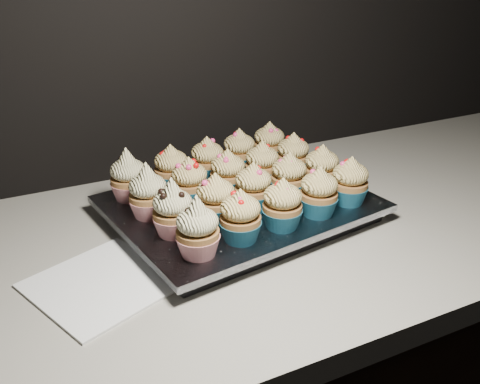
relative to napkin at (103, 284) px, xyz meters
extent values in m
cube|color=beige|center=(0.03, 0.06, -0.02)|extent=(2.44, 0.64, 0.04)
cube|color=white|center=(0.00, 0.00, 0.00)|extent=(0.23, 0.23, 0.00)
cube|color=black|center=(0.26, 0.10, 0.01)|extent=(0.43, 0.35, 0.02)
cube|color=silver|center=(0.26, 0.10, 0.03)|extent=(0.47, 0.39, 0.01)
cone|color=red|center=(0.13, -0.03, 0.05)|extent=(0.06, 0.06, 0.03)
ellipsoid|color=beige|center=(0.13, -0.03, 0.09)|extent=(0.06, 0.06, 0.04)
cone|color=beige|center=(0.13, -0.03, 0.11)|extent=(0.03, 0.03, 0.03)
cone|color=#1B6280|center=(0.21, -0.02, 0.05)|extent=(0.06, 0.06, 0.03)
ellipsoid|color=#F0CF79|center=(0.21, -0.02, 0.09)|extent=(0.06, 0.06, 0.04)
cone|color=#F0CF79|center=(0.21, -0.02, 0.11)|extent=(0.03, 0.03, 0.02)
cone|color=#1B6280|center=(0.28, -0.02, 0.05)|extent=(0.06, 0.06, 0.03)
ellipsoid|color=#F0CF79|center=(0.28, -0.02, 0.09)|extent=(0.06, 0.06, 0.04)
cone|color=#F0CF79|center=(0.28, -0.02, 0.11)|extent=(0.03, 0.03, 0.02)
cone|color=#1B6280|center=(0.36, -0.01, 0.05)|extent=(0.06, 0.06, 0.03)
ellipsoid|color=#F0CF79|center=(0.36, -0.01, 0.09)|extent=(0.06, 0.06, 0.04)
cone|color=#F0CF79|center=(0.36, -0.01, 0.11)|extent=(0.03, 0.03, 0.02)
cone|color=#1B6280|center=(0.43, 0.01, 0.05)|extent=(0.06, 0.06, 0.03)
ellipsoid|color=#F0CF79|center=(0.43, 0.01, 0.09)|extent=(0.06, 0.06, 0.04)
cone|color=#F0CF79|center=(0.43, 0.01, 0.11)|extent=(0.03, 0.03, 0.02)
cone|color=red|center=(0.12, 0.04, 0.05)|extent=(0.06, 0.06, 0.03)
ellipsoid|color=beige|center=(0.12, 0.04, 0.09)|extent=(0.06, 0.06, 0.04)
cone|color=beige|center=(0.12, 0.04, 0.11)|extent=(0.03, 0.03, 0.03)
cone|color=#1B6280|center=(0.20, 0.04, 0.05)|extent=(0.06, 0.06, 0.03)
ellipsoid|color=#F0CF79|center=(0.20, 0.04, 0.09)|extent=(0.06, 0.06, 0.04)
cone|color=#F0CF79|center=(0.20, 0.04, 0.11)|extent=(0.03, 0.03, 0.02)
cone|color=#1B6280|center=(0.27, 0.06, 0.05)|extent=(0.06, 0.06, 0.03)
ellipsoid|color=#F0CF79|center=(0.27, 0.06, 0.09)|extent=(0.06, 0.06, 0.04)
cone|color=#F0CF79|center=(0.27, 0.06, 0.11)|extent=(0.03, 0.03, 0.02)
cone|color=#1B6280|center=(0.35, 0.07, 0.05)|extent=(0.06, 0.06, 0.03)
ellipsoid|color=#F0CF79|center=(0.35, 0.07, 0.09)|extent=(0.06, 0.06, 0.04)
cone|color=#F0CF79|center=(0.35, 0.07, 0.11)|extent=(0.03, 0.03, 0.02)
cone|color=#1B6280|center=(0.42, 0.08, 0.05)|extent=(0.06, 0.06, 0.03)
ellipsoid|color=#F0CF79|center=(0.42, 0.08, 0.09)|extent=(0.06, 0.06, 0.04)
cone|color=#F0CF79|center=(0.42, 0.08, 0.11)|extent=(0.03, 0.03, 0.02)
cone|color=red|center=(0.11, 0.11, 0.05)|extent=(0.06, 0.06, 0.03)
ellipsoid|color=beige|center=(0.11, 0.11, 0.09)|extent=(0.06, 0.06, 0.04)
cone|color=beige|center=(0.11, 0.11, 0.11)|extent=(0.03, 0.03, 0.03)
cone|color=#1B6280|center=(0.18, 0.12, 0.05)|extent=(0.06, 0.06, 0.03)
ellipsoid|color=#F0CF79|center=(0.18, 0.12, 0.09)|extent=(0.06, 0.06, 0.04)
cone|color=#F0CF79|center=(0.18, 0.12, 0.11)|extent=(0.03, 0.03, 0.02)
cone|color=#1B6280|center=(0.26, 0.13, 0.05)|extent=(0.06, 0.06, 0.03)
ellipsoid|color=#F0CF79|center=(0.26, 0.13, 0.09)|extent=(0.06, 0.06, 0.04)
cone|color=#F0CF79|center=(0.26, 0.13, 0.11)|extent=(0.03, 0.03, 0.02)
cone|color=#1B6280|center=(0.33, 0.14, 0.05)|extent=(0.06, 0.06, 0.03)
ellipsoid|color=#F0CF79|center=(0.33, 0.14, 0.09)|extent=(0.06, 0.06, 0.04)
cone|color=#F0CF79|center=(0.33, 0.14, 0.11)|extent=(0.03, 0.03, 0.02)
cone|color=#1B6280|center=(0.40, 0.15, 0.05)|extent=(0.06, 0.06, 0.03)
ellipsoid|color=#F0CF79|center=(0.40, 0.15, 0.09)|extent=(0.06, 0.06, 0.04)
cone|color=#F0CF79|center=(0.40, 0.15, 0.11)|extent=(0.03, 0.03, 0.02)
cone|color=red|center=(0.10, 0.19, 0.05)|extent=(0.06, 0.06, 0.03)
ellipsoid|color=beige|center=(0.10, 0.19, 0.09)|extent=(0.06, 0.06, 0.04)
cone|color=beige|center=(0.10, 0.19, 0.11)|extent=(0.03, 0.03, 0.03)
cone|color=#1B6280|center=(0.18, 0.20, 0.05)|extent=(0.06, 0.06, 0.03)
ellipsoid|color=#F0CF79|center=(0.18, 0.20, 0.09)|extent=(0.06, 0.06, 0.04)
cone|color=#F0CF79|center=(0.18, 0.20, 0.11)|extent=(0.03, 0.03, 0.02)
cone|color=#1B6280|center=(0.25, 0.20, 0.05)|extent=(0.06, 0.06, 0.03)
ellipsoid|color=#F0CF79|center=(0.25, 0.20, 0.09)|extent=(0.06, 0.06, 0.04)
cone|color=#F0CF79|center=(0.25, 0.20, 0.11)|extent=(0.03, 0.03, 0.02)
cone|color=#1B6280|center=(0.32, 0.22, 0.05)|extent=(0.06, 0.06, 0.03)
ellipsoid|color=#F0CF79|center=(0.32, 0.22, 0.09)|extent=(0.06, 0.06, 0.04)
cone|color=#F0CF79|center=(0.32, 0.22, 0.11)|extent=(0.03, 0.03, 0.02)
cone|color=#1B6280|center=(0.40, 0.23, 0.05)|extent=(0.06, 0.06, 0.03)
ellipsoid|color=#F0CF79|center=(0.40, 0.23, 0.09)|extent=(0.06, 0.06, 0.04)
cone|color=#F0CF79|center=(0.40, 0.23, 0.11)|extent=(0.03, 0.03, 0.02)
camera|label=1|loc=(-0.10, -0.65, 0.44)|focal=40.00mm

